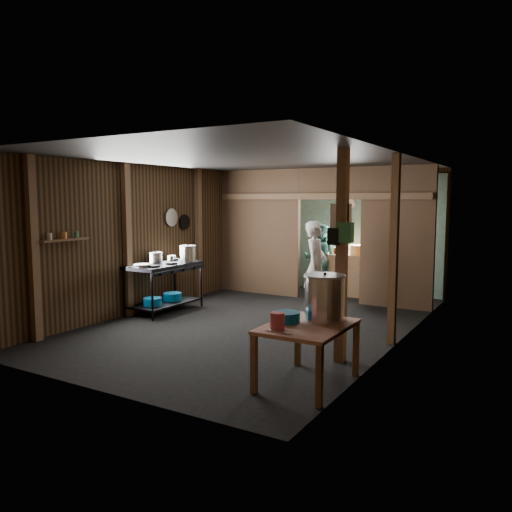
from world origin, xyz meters
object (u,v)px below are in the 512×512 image
Objects in this scene: prep_table at (307,355)px; stove_pot_large at (188,254)px; yellow_tub at (359,250)px; gas_range at (165,287)px; stock_pot at (325,299)px; pink_bucket at (277,321)px; cook at (316,266)px.

stove_pot_large reaches higher than prep_table.
gas_range is at bearing -128.00° from yellow_tub.
stove_pot_large is at bearing 145.19° from prep_table.
stock_pot is (0.08, 0.26, 0.58)m from prep_table.
pink_bucket is at bearing -113.05° from stock_pot.
prep_table is at bearing -34.81° from stove_pot_large.
pink_bucket is at bearing -33.66° from gas_range.
cook is (2.11, 0.99, -0.19)m from stove_pot_large.
pink_bucket is at bearing -116.95° from prep_table.
pink_bucket reaches higher than prep_table.
pink_bucket is at bearing -79.19° from yellow_tub.
stock_pot is at bearing -31.32° from stove_pot_large.
gas_range is at bearing -110.08° from stove_pot_large.
gas_range is 4.20m from stock_pot.
stove_pot_large reaches higher than gas_range.
stove_pot_large reaches higher than yellow_tub.
gas_range is 1.31× the size of prep_table.
pink_bucket is 0.11× the size of cook.
gas_range is 0.75m from stove_pot_large.
pink_bucket is at bearing -39.97° from stove_pot_large.
stock_pot is 0.68m from pink_bucket.
yellow_tub is at bearing 103.43° from prep_table.
pink_bucket is 0.49× the size of yellow_tub.
pink_bucket is (-0.18, -0.35, 0.42)m from prep_table.
gas_range is 8.06× the size of pink_bucket.
cook is (2.28, 1.46, 0.37)m from gas_range.
yellow_tub reaches higher than gas_range.
gas_range is 4.69× the size of stove_pot_large.
stock_pot is at bearing -75.00° from yellow_tub.
stove_pot_large is 3.55m from yellow_tub.
prep_table is at bearing 63.05° from pink_bucket.
stove_pot_large is (0.17, 0.47, 0.57)m from gas_range.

